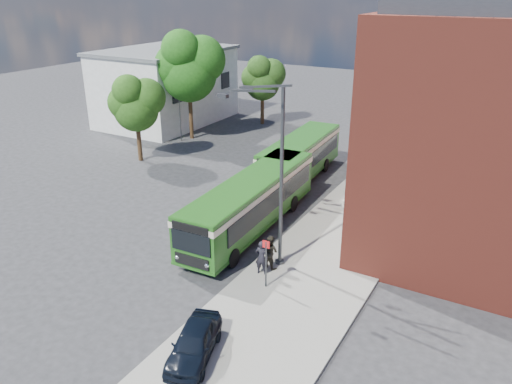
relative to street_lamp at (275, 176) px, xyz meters
The scene contains 15 objects.
ground 7.10m from the street_lamp, 157.54° to the left, with size 120.00×120.00×0.00m, color #29282B.
pavement 11.27m from the street_lamp, 77.80° to the left, with size 6.00×48.00×0.15m, color gray.
kerb_line 11.12m from the street_lamp, 95.07° to the left, with size 0.12×48.00×0.01m, color beige.
white_building 30.38m from the street_lamp, 138.79° to the left, with size 9.40×13.40×7.30m.
flagpole 22.89m from the street_lamp, 139.05° to the left, with size 0.95×0.10×9.00m.
street_lamp is the anchor object (origin of this frame).
bus_stop_sign 4.02m from the street_lamp, 70.87° to the right, with size 0.35×0.08×2.52m.
bus_front 5.12m from the street_lamp, 135.38° to the left, with size 3.04×12.42×3.02m.
bus_rear 12.71m from the street_lamp, 108.81° to the left, with size 3.07×10.26×3.02m.
parked_car 8.69m from the street_lamp, 84.92° to the right, with size 1.45×3.60×1.23m, color black.
pedestrian_a 3.99m from the street_lamp, 88.32° to the right, with size 0.64×0.42×1.75m, color black.
pedestrian_b 3.83m from the street_lamp, 77.49° to the right, with size 0.84×0.65×1.73m, color black.
tree_left 19.07m from the street_lamp, 151.85° to the left, with size 4.12×3.91×6.95m.
tree_mid 23.44m from the street_lamp, 136.45° to the left, with size 5.75×5.47×9.72m.
tree_right 27.60m from the street_lamp, 120.06° to the left, with size 4.07×3.87×6.88m.
Camera 1 is at (14.95, -21.57, 13.11)m, focal length 35.00 mm.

